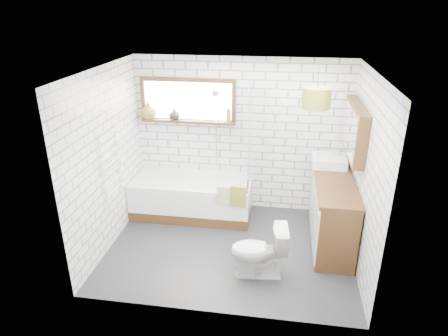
# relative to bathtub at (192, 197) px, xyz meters

# --- Properties ---
(floor) EXTENTS (3.40, 2.60, 0.01)m
(floor) POSITION_rel_bathtub_xyz_m (0.74, -0.88, -0.31)
(floor) COLOR #242427
(floor) RESTS_ON ground
(ceiling) EXTENTS (3.40, 2.60, 0.01)m
(ceiling) POSITION_rel_bathtub_xyz_m (0.74, -0.88, 2.20)
(ceiling) COLOR white
(ceiling) RESTS_ON ground
(wall_back) EXTENTS (3.40, 0.01, 2.50)m
(wall_back) POSITION_rel_bathtub_xyz_m (0.74, 0.42, 0.94)
(wall_back) COLOR white
(wall_back) RESTS_ON ground
(wall_front) EXTENTS (3.40, 0.01, 2.50)m
(wall_front) POSITION_rel_bathtub_xyz_m (0.74, -2.19, 0.94)
(wall_front) COLOR white
(wall_front) RESTS_ON ground
(wall_left) EXTENTS (0.01, 2.60, 2.50)m
(wall_left) POSITION_rel_bathtub_xyz_m (-0.97, -0.88, 0.94)
(wall_left) COLOR white
(wall_left) RESTS_ON ground
(wall_right) EXTENTS (0.01, 2.60, 2.50)m
(wall_right) POSITION_rel_bathtub_xyz_m (2.44, -0.88, 0.94)
(wall_right) COLOR white
(wall_right) RESTS_ON ground
(window) EXTENTS (1.52, 0.16, 0.68)m
(window) POSITION_rel_bathtub_xyz_m (-0.11, 0.38, 1.49)
(window) COLOR #38200F
(window) RESTS_ON wall_back
(towel_radiator) EXTENTS (0.06, 0.52, 1.00)m
(towel_radiator) POSITION_rel_bathtub_xyz_m (-0.92, -0.88, 0.89)
(towel_radiator) COLOR white
(towel_radiator) RESTS_ON wall_left
(mirror_cabinet) EXTENTS (0.16, 1.20, 0.70)m
(mirror_cabinet) POSITION_rel_bathtub_xyz_m (2.36, -0.28, 1.34)
(mirror_cabinet) COLOR #38200F
(mirror_cabinet) RESTS_ON wall_right
(shower_riser) EXTENTS (0.02, 0.02, 1.30)m
(shower_riser) POSITION_rel_bathtub_xyz_m (0.34, 0.38, 1.04)
(shower_riser) COLOR silver
(shower_riser) RESTS_ON wall_back
(bathtub) EXTENTS (1.90, 0.84, 0.61)m
(bathtub) POSITION_rel_bathtub_xyz_m (0.00, 0.00, 0.00)
(bathtub) COLOR white
(bathtub) RESTS_ON floor
(shower_screen) EXTENTS (0.02, 0.72, 1.50)m
(shower_screen) POSITION_rel_bathtub_xyz_m (0.93, 0.00, 1.06)
(shower_screen) COLOR white
(shower_screen) RESTS_ON bathtub
(towel_green) EXTENTS (0.24, 0.07, 0.33)m
(towel_green) POSITION_rel_bathtub_xyz_m (0.80, -0.42, 0.29)
(towel_green) COLOR olive
(towel_green) RESTS_ON bathtub
(towel_beige) EXTENTS (0.21, 0.05, 0.28)m
(towel_beige) POSITION_rel_bathtub_xyz_m (0.59, -0.42, 0.29)
(towel_beige) COLOR tan
(towel_beige) RESTS_ON bathtub
(vanity) EXTENTS (0.55, 1.69, 0.97)m
(vanity) POSITION_rel_bathtub_xyz_m (2.17, -0.44, 0.18)
(vanity) COLOR #38200F
(vanity) RESTS_ON floor
(basin) EXTENTS (0.50, 0.44, 0.15)m
(basin) POSITION_rel_bathtub_xyz_m (2.11, 0.06, 0.73)
(basin) COLOR white
(basin) RESTS_ON vanity
(tap) EXTENTS (0.04, 0.04, 0.15)m
(tap) POSITION_rel_bathtub_xyz_m (2.27, 0.06, 0.79)
(tap) COLOR silver
(tap) RESTS_ON vanity
(toilet) EXTENTS (0.47, 0.74, 0.71)m
(toilet) POSITION_rel_bathtub_xyz_m (1.19, -1.42, 0.05)
(toilet) COLOR white
(toilet) RESTS_ON floor
(vase_olive) EXTENTS (0.26, 0.26, 0.27)m
(vase_olive) POSITION_rel_bathtub_xyz_m (-0.76, 0.35, 1.31)
(vase_olive) COLOR olive
(vase_olive) RESTS_ON window
(vase_dark) EXTENTS (0.21, 0.21, 0.19)m
(vase_dark) POSITION_rel_bathtub_xyz_m (-0.33, 0.35, 1.27)
(vase_dark) COLOR black
(vase_dark) RESTS_ON window
(bottle) EXTENTS (0.07, 0.07, 0.21)m
(bottle) POSITION_rel_bathtub_xyz_m (0.54, 0.35, 1.28)
(bottle) COLOR olive
(bottle) RESTS_ON window
(pendant) EXTENTS (0.37, 0.37, 0.27)m
(pendant) POSITION_rel_bathtub_xyz_m (1.80, -0.41, 1.79)
(pendant) COLOR olive
(pendant) RESTS_ON ceiling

